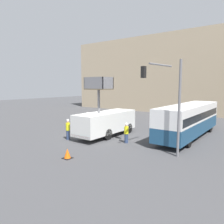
% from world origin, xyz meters
% --- Properties ---
extents(ground_plane, '(120.00, 120.00, 0.00)m').
position_xyz_m(ground_plane, '(0.00, 0.00, 0.00)').
color(ground_plane, '#424244').
extents(building_backdrop_far, '(44.00, 10.00, 14.29)m').
position_xyz_m(building_backdrop_far, '(0.00, 26.33, 7.14)').
color(building_backdrop_far, tan).
rests_on(building_backdrop_far, ground_plane).
extents(utility_truck, '(2.39, 7.22, 5.79)m').
position_xyz_m(utility_truck, '(1.43, 0.87, 1.51)').
color(utility_truck, silver).
rests_on(utility_truck, ground_plane).
extents(city_bus, '(2.57, 11.87, 3.18)m').
position_xyz_m(city_bus, '(8.16, 5.44, 1.87)').
color(city_bus, navy).
rests_on(city_bus, ground_plane).
extents(traffic_light_pole, '(3.28, 3.03, 6.80)m').
position_xyz_m(traffic_light_pole, '(8.40, -0.93, 4.53)').
color(traffic_light_pole, slate).
rests_on(traffic_light_pole, ground_plane).
extents(road_worker_near_truck, '(0.38, 0.38, 1.94)m').
position_xyz_m(road_worker_near_truck, '(-0.54, -2.34, 0.98)').
color(road_worker_near_truck, navy).
rests_on(road_worker_near_truck, ground_plane).
extents(road_worker_directing, '(0.38, 0.38, 1.79)m').
position_xyz_m(road_worker_directing, '(4.46, -0.09, 0.89)').
color(road_worker_directing, navy).
rests_on(road_worker_directing, ground_plane).
extents(traffic_cone_near_truck, '(0.60, 0.60, 0.69)m').
position_xyz_m(traffic_cone_near_truck, '(3.41, -5.97, 0.32)').
color(traffic_cone_near_truck, black).
rests_on(traffic_cone_near_truck, ground_plane).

